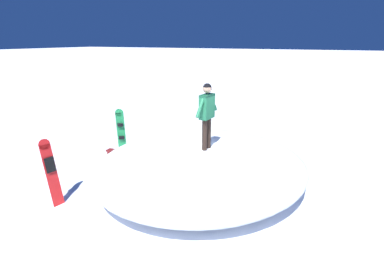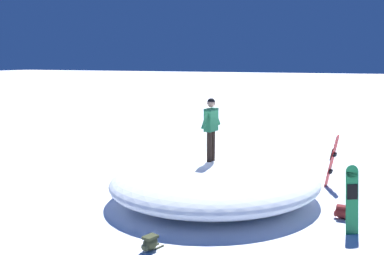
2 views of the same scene
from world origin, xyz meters
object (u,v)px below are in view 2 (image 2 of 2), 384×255
at_px(snowboard_secondary_upright, 332,160).
at_px(backpack_near, 150,243).
at_px(backpack_far, 342,212).
at_px(snowboarder_standing, 211,123).
at_px(snowboard_primary_upright, 352,198).

distance_m(snowboard_secondary_upright, backpack_near, 6.94).
bearing_deg(backpack_near, backpack_far, 45.33).
bearing_deg(backpack_near, snowboarder_standing, 91.80).
bearing_deg(snowboard_secondary_upright, backpack_near, -114.85).
bearing_deg(snowboard_secondary_upright, backpack_far, -78.63).
bearing_deg(backpack_far, snowboarder_standing, 175.29).
xyz_separation_m(snowboarder_standing, snowboard_secondary_upright, (3.02, 2.47, -1.28)).
distance_m(backpack_near, backpack_far, 4.92).
bearing_deg(snowboarder_standing, backpack_far, -4.71).
bearing_deg(snowboarder_standing, snowboard_primary_upright, -16.81).
height_order(snowboard_primary_upright, snowboard_secondary_upright, snowboard_secondary_upright).
height_order(backpack_near, backpack_far, backpack_far).
distance_m(snowboarder_standing, snowboard_primary_upright, 4.22).
height_order(snowboarder_standing, snowboard_secondary_upright, snowboarder_standing).
relative_size(snowboard_primary_upright, backpack_far, 2.99).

